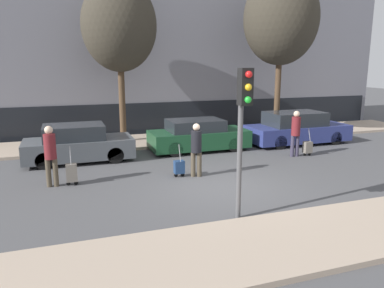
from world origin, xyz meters
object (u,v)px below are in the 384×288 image
at_px(parked_car_0, 78,144).
at_px(bare_tree_down_street, 281,19).
at_px(trolley_center, 179,167).
at_px(parked_car_2, 297,129).
at_px(pedestrian_center, 196,147).
at_px(traffic_light, 243,114).
at_px(trolley_left, 72,173).
at_px(parked_car_1, 198,136).
at_px(pedestrian_left, 50,152).
at_px(pedestrian_right, 296,131).
at_px(trolley_right, 308,147).
at_px(bare_tree_near_crossing, 119,26).

xyz_separation_m(parked_car_0, bare_tree_down_street, (9.52, 1.72, 4.97)).
distance_m(parked_car_0, trolley_center, 4.33).
relative_size(parked_car_2, pedestrian_center, 2.66).
bearing_deg(traffic_light, trolley_left, 132.35).
bearing_deg(parked_car_1, traffic_light, -102.33).
bearing_deg(bare_tree_down_street, pedestrian_left, -156.38).
xyz_separation_m(pedestrian_right, trolley_right, (0.55, -0.07, -0.69)).
xyz_separation_m(trolley_center, trolley_right, (5.63, 1.01, 0.02)).
height_order(pedestrian_left, trolley_left, pedestrian_left).
distance_m(pedestrian_left, traffic_light, 5.98).
bearing_deg(pedestrian_left, trolley_left, 179.94).
bearing_deg(trolley_right, bare_tree_down_street, 76.53).
xyz_separation_m(pedestrian_right, bare_tree_near_crossing, (-5.95, 4.70, 4.13)).
bearing_deg(pedestrian_center, parked_car_1, 84.87).
bearing_deg(trolley_left, trolley_center, -4.34).
distance_m(trolley_center, pedestrian_right, 5.25).
relative_size(trolley_center, trolley_right, 0.96).
distance_m(pedestrian_center, bare_tree_down_street, 9.10).
bearing_deg(bare_tree_near_crossing, pedestrian_center, -76.82).
relative_size(parked_car_0, pedestrian_center, 2.26).
relative_size(traffic_light, bare_tree_down_street, 0.46).
xyz_separation_m(parked_car_2, pedestrian_left, (-10.44, -2.86, 0.37)).
bearing_deg(pedestrian_left, bare_tree_near_crossing, -112.34).
relative_size(parked_car_0, parked_car_1, 0.96).
height_order(parked_car_0, pedestrian_center, pedestrian_center).
xyz_separation_m(parked_car_0, trolley_center, (2.96, -3.14, -0.32)).
distance_m(parked_car_1, trolley_center, 3.83).
relative_size(pedestrian_right, trolley_right, 1.62).
distance_m(parked_car_2, trolley_center, 7.33).
distance_m(pedestrian_left, bare_tree_near_crossing, 7.47).
relative_size(pedestrian_center, bare_tree_down_street, 0.23).
bearing_deg(parked_car_1, pedestrian_right, -34.90).
bearing_deg(parked_car_2, bare_tree_near_crossing, 160.73).
bearing_deg(trolley_left, parked_car_0, 83.46).
xyz_separation_m(trolley_left, bare_tree_down_street, (9.85, 4.60, 5.23)).
bearing_deg(pedestrian_right, trolley_left, 13.21).
distance_m(pedestrian_left, pedestrian_right, 8.96).
xyz_separation_m(parked_car_1, bare_tree_near_crossing, (-2.73, 2.45, 4.54)).
bearing_deg(pedestrian_right, trolley_right, 179.93).
relative_size(parked_car_1, traffic_light, 1.17).
bearing_deg(trolley_right, bare_tree_near_crossing, 143.68).
distance_m(parked_car_2, pedestrian_left, 10.83).
relative_size(parked_car_2, traffic_light, 1.32).
relative_size(parked_car_0, parked_car_2, 0.85).
height_order(trolley_left, trolley_right, trolley_left).
height_order(parked_car_2, bare_tree_near_crossing, bare_tree_near_crossing).
distance_m(trolley_left, trolley_right, 8.96).
distance_m(parked_car_1, bare_tree_near_crossing, 5.84).
bearing_deg(bare_tree_down_street, traffic_light, -125.96).
xyz_separation_m(parked_car_0, trolley_right, (8.59, -2.13, -0.30)).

